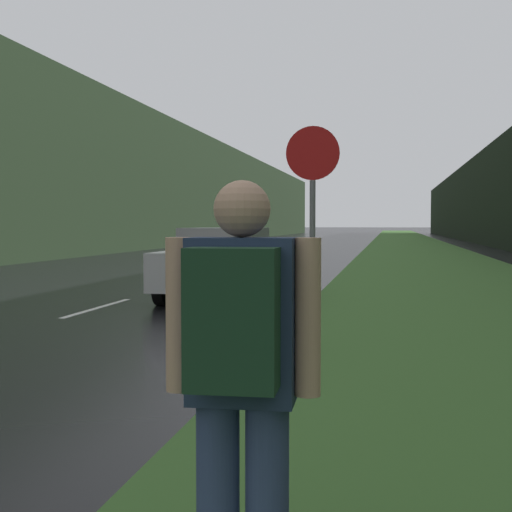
# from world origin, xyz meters

# --- Properties ---
(grass_verge) EXTENTS (6.00, 240.00, 0.02)m
(grass_verge) POSITION_xyz_m (6.74, 40.00, 0.01)
(grass_verge) COLOR #386028
(grass_verge) RESTS_ON ground_plane
(lane_stripe_c) EXTENTS (0.12, 3.00, 0.01)m
(lane_stripe_c) POSITION_xyz_m (0.00, 13.58, 0.00)
(lane_stripe_c) COLOR silver
(lane_stripe_c) RESTS_ON ground_plane
(lane_stripe_d) EXTENTS (0.12, 3.00, 0.01)m
(lane_stripe_d) POSITION_xyz_m (0.00, 20.58, 0.00)
(lane_stripe_d) COLOR silver
(lane_stripe_d) RESTS_ON ground_plane
(lane_stripe_e) EXTENTS (0.12, 3.00, 0.01)m
(lane_stripe_e) POSITION_xyz_m (0.00, 27.58, 0.00)
(lane_stripe_e) COLOR silver
(lane_stripe_e) RESTS_ON ground_plane
(treeline_far_side) EXTENTS (2.00, 140.00, 8.44)m
(treeline_far_side) POSITION_xyz_m (-9.74, 50.00, 4.22)
(treeline_far_side) COLOR black
(treeline_far_side) RESTS_ON ground_plane
(treeline_near_side) EXTENTS (2.00, 140.00, 6.87)m
(treeline_near_side) POSITION_xyz_m (12.74, 50.00, 3.43)
(treeline_near_side) COLOR black
(treeline_near_side) RESTS_ON ground_plane
(stop_sign) EXTENTS (0.64, 0.07, 2.70)m
(stop_sign) POSITION_xyz_m (4.35, 9.78, 1.64)
(stop_sign) COLOR slate
(stop_sign) RESTS_ON ground_plane
(hitchhiker_with_backpack) EXTENTS (0.59, 0.42, 1.71)m
(hitchhiker_with_backpack) POSITION_xyz_m (4.72, 3.91, 0.98)
(hitchhiker_with_backpack) COLOR navy
(hitchhiker_with_backpack) RESTS_ON ground_plane
(car_passing_near) EXTENTS (1.89, 4.66, 1.46)m
(car_passing_near) POSITION_xyz_m (1.87, 15.67, 0.75)
(car_passing_near) COLOR #BCBCBC
(car_passing_near) RESTS_ON ground_plane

